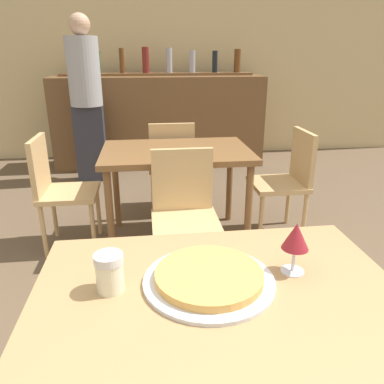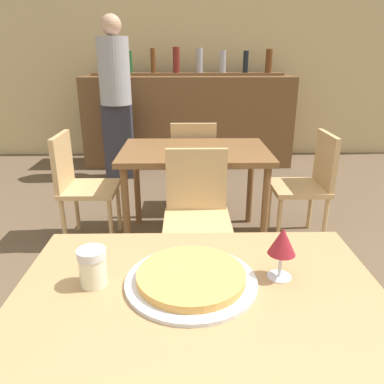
{
  "view_description": "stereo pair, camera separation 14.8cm",
  "coord_description": "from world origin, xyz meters",
  "px_view_note": "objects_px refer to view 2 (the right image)",
  "views": [
    {
      "loc": [
        -0.18,
        -0.82,
        1.38
      ],
      "look_at": [
        -0.01,
        0.55,
        0.86
      ],
      "focal_mm": 35.0,
      "sensor_mm": 36.0,
      "label": 1
    },
    {
      "loc": [
        -0.03,
        -0.83,
        1.38
      ],
      "look_at": [
        -0.01,
        0.55,
        0.86
      ],
      "focal_mm": 35.0,
      "sensor_mm": 36.0,
      "label": 2
    }
  ],
  "objects_px": {
    "pizza_tray": "(191,278)",
    "wine_glass": "(282,243)",
    "chair_far_side_right": "(309,180)",
    "chair_far_side_left": "(79,181)",
    "cheese_shaker": "(93,267)",
    "chair_far_side_front": "(197,209)",
    "chair_far_side_back": "(193,161)",
    "person_standing": "(116,94)"
  },
  "relations": [
    {
      "from": "cheese_shaker",
      "to": "chair_far_side_back",
      "type": "bearing_deg",
      "value": 81.79
    },
    {
      "from": "pizza_tray",
      "to": "cheese_shaker",
      "type": "height_order",
      "value": "cheese_shaker"
    },
    {
      "from": "chair_far_side_back",
      "to": "chair_far_side_front",
      "type": "bearing_deg",
      "value": 90.0
    },
    {
      "from": "chair_far_side_left",
      "to": "chair_far_side_right",
      "type": "xyz_separation_m",
      "value": [
        1.72,
        0.0,
        0.0
      ]
    },
    {
      "from": "chair_far_side_back",
      "to": "person_standing",
      "type": "bearing_deg",
      "value": -51.65
    },
    {
      "from": "chair_far_side_front",
      "to": "chair_far_side_back",
      "type": "bearing_deg",
      "value": 90.0
    },
    {
      "from": "chair_far_side_left",
      "to": "chair_far_side_right",
      "type": "bearing_deg",
      "value": -90.0
    },
    {
      "from": "chair_far_side_left",
      "to": "person_standing",
      "type": "distance_m",
      "value": 1.66
    },
    {
      "from": "chair_far_side_left",
      "to": "chair_far_side_right",
      "type": "height_order",
      "value": "same"
    },
    {
      "from": "pizza_tray",
      "to": "wine_glass",
      "type": "relative_size",
      "value": 2.37
    },
    {
      "from": "person_standing",
      "to": "chair_far_side_front",
      "type": "bearing_deg",
      "value": -68.66
    },
    {
      "from": "wine_glass",
      "to": "chair_far_side_front",
      "type": "bearing_deg",
      "value": 99.95
    },
    {
      "from": "person_standing",
      "to": "wine_glass",
      "type": "relative_size",
      "value": 11.03
    },
    {
      "from": "pizza_tray",
      "to": "cheese_shaker",
      "type": "distance_m",
      "value": 0.28
    },
    {
      "from": "chair_far_side_front",
      "to": "chair_far_side_right",
      "type": "relative_size",
      "value": 1.0
    },
    {
      "from": "wine_glass",
      "to": "chair_far_side_back",
      "type": "bearing_deg",
      "value": 95.23
    },
    {
      "from": "chair_far_side_left",
      "to": "cheese_shaker",
      "type": "distance_m",
      "value": 1.85
    },
    {
      "from": "chair_far_side_front",
      "to": "chair_far_side_right",
      "type": "height_order",
      "value": "same"
    },
    {
      "from": "cheese_shaker",
      "to": "pizza_tray",
      "type": "bearing_deg",
      "value": 0.12
    },
    {
      "from": "chair_far_side_right",
      "to": "wine_glass",
      "type": "bearing_deg",
      "value": -20.97
    },
    {
      "from": "chair_far_side_back",
      "to": "person_standing",
      "type": "height_order",
      "value": "person_standing"
    },
    {
      "from": "cheese_shaker",
      "to": "wine_glass",
      "type": "bearing_deg",
      "value": 2.85
    },
    {
      "from": "wine_glass",
      "to": "chair_far_side_left",
      "type": "bearing_deg",
      "value": 121.96
    },
    {
      "from": "cheese_shaker",
      "to": "wine_glass",
      "type": "relative_size",
      "value": 0.7
    },
    {
      "from": "chair_far_side_back",
      "to": "pizza_tray",
      "type": "xyz_separation_m",
      "value": [
        -0.05,
        -2.27,
        0.29
      ]
    },
    {
      "from": "cheese_shaker",
      "to": "wine_glass",
      "type": "height_order",
      "value": "wine_glass"
    },
    {
      "from": "pizza_tray",
      "to": "chair_far_side_front",
      "type": "bearing_deg",
      "value": 87.48
    },
    {
      "from": "chair_far_side_right",
      "to": "pizza_tray",
      "type": "relative_size",
      "value": 2.21
    },
    {
      "from": "chair_far_side_front",
      "to": "wine_glass",
      "type": "xyz_separation_m",
      "value": [
        0.21,
        -1.17,
        0.39
      ]
    },
    {
      "from": "chair_far_side_back",
      "to": "cheese_shaker",
      "type": "distance_m",
      "value": 2.32
    },
    {
      "from": "chair_far_side_front",
      "to": "wine_glass",
      "type": "bearing_deg",
      "value": -80.05
    },
    {
      "from": "chair_far_side_right",
      "to": "cheese_shaker",
      "type": "relative_size",
      "value": 7.49
    },
    {
      "from": "cheese_shaker",
      "to": "person_standing",
      "type": "distance_m",
      "value": 3.36
    },
    {
      "from": "pizza_tray",
      "to": "person_standing",
      "type": "relative_size",
      "value": 0.21
    },
    {
      "from": "chair_far_side_back",
      "to": "person_standing",
      "type": "relative_size",
      "value": 0.47
    },
    {
      "from": "chair_far_side_left",
      "to": "person_standing",
      "type": "height_order",
      "value": "person_standing"
    },
    {
      "from": "pizza_tray",
      "to": "wine_glass",
      "type": "height_order",
      "value": "wine_glass"
    },
    {
      "from": "pizza_tray",
      "to": "chair_far_side_right",
      "type": "bearing_deg",
      "value": 62.24
    },
    {
      "from": "chair_far_side_right",
      "to": "person_standing",
      "type": "bearing_deg",
      "value": -133.18
    },
    {
      "from": "chair_far_side_front",
      "to": "pizza_tray",
      "type": "height_order",
      "value": "chair_far_side_front"
    },
    {
      "from": "chair_far_side_front",
      "to": "pizza_tray",
      "type": "relative_size",
      "value": 2.21
    },
    {
      "from": "chair_far_side_left",
      "to": "person_standing",
      "type": "xyz_separation_m",
      "value": [
        0.03,
        1.59,
        0.47
      ]
    }
  ]
}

